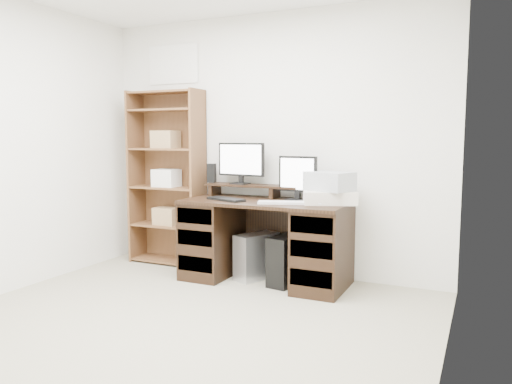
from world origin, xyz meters
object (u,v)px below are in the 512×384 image
Objects in this scene: monitor_small at (298,177)px; printer at (329,197)px; tower_silver at (257,256)px; tower_black at (288,260)px; desk at (266,240)px; monitor_wide at (241,161)px; bookshelf at (168,176)px.

monitor_small is 0.36m from printer.
tower_black is (0.33, -0.03, 0.01)m from tower_silver.
monitor_small is 0.90× the size of printer.
desk is 2.98× the size of monitor_wide.
monitor_small is 0.22× the size of bookshelf.
tower_silver is 1.32m from bookshelf.
desk is 0.27m from tower_black.
monitor_small is 1.48m from bookshelf.
printer is (0.32, -0.06, -0.16)m from monitor_small.
monitor_wide reaches higher than printer.
tower_black is at bearing -108.15° from monitor_small.
tower_black is (-0.37, -0.05, -0.58)m from printer.
bookshelf is (-0.86, -0.00, -0.18)m from monitor_wide.
monitor_small is at bearing 23.35° from desk.
monitor_wide is 0.93m from tower_silver.
monitor_wide is 0.28× the size of bookshelf.
printer is at bearing 5.51° from desk.
desk is at bearing -150.06° from monitor_small.
monitor_wide is 0.99m from printer.
bookshelf is at bearing -173.96° from monitor_wide.
desk is 0.82m from monitor_wide.
monitor_wide is at bearing 0.03° from bookshelf.
tower_silver is (-0.69, -0.01, -0.59)m from printer.
desk is 0.65m from monitor_small.
desk is at bearing 2.58° from tower_silver.
tower_silver is at bearing -28.92° from monitor_wide.
monitor_small is 0.86× the size of tower_black.
monitor_small is at bearing 75.03° from tower_black.
monitor_small is 0.95× the size of tower_silver.
desk is 3.71× the size of monitor_small.
monitor_small is (0.62, -0.10, -0.12)m from monitor_wide.
tower_black is at bearing 165.34° from printer.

